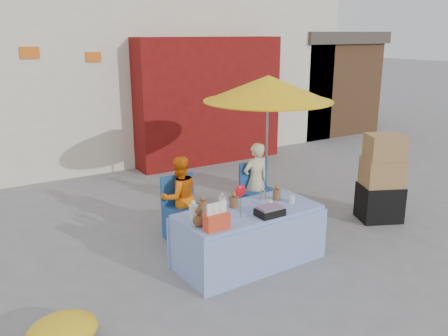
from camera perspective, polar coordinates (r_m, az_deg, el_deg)
ground at (r=5.84m, az=0.25°, el=-11.37°), size 80.00×80.00×0.00m
backdrop at (r=12.36m, az=-17.12°, el=17.27°), size 14.00×8.00×7.80m
market_table at (r=5.71m, az=2.94°, el=-8.17°), size 1.79×0.90×1.06m
chair_left at (r=6.39m, az=-4.76°, el=-6.39°), size 0.49×0.48×0.85m
chair_right at (r=7.00m, az=4.41°, el=-4.34°), size 0.49×0.48×0.85m
vendor_orange at (r=6.40m, az=-5.37°, el=-3.47°), size 0.55×0.43×1.12m
vendor_beige at (r=7.00m, az=3.83°, el=-1.56°), size 0.42×0.28×1.15m
umbrella at (r=7.02m, az=5.34°, el=9.45°), size 1.90×1.90×2.09m
box_stack at (r=7.28m, az=18.41°, el=-1.51°), size 0.73×0.68×1.30m
tarp_bundle at (r=4.66m, az=-18.87°, el=-18.06°), size 0.77×0.70×0.28m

